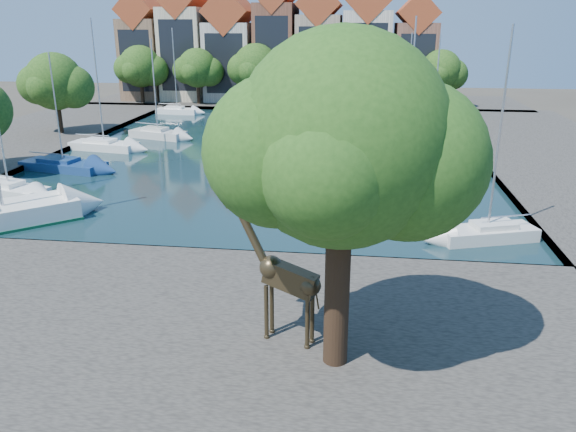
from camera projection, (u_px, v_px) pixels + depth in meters
name	position (u px, v px, depth m)	size (l,w,h in m)	color
ground	(194.00, 256.00, 28.12)	(160.00, 160.00, 0.00)	#38332B
water_basin	(269.00, 152.00, 50.59)	(38.00, 50.00, 0.08)	black
near_quay	(141.00, 322.00, 21.47)	(50.00, 14.00, 0.50)	#47443E
far_quay	(304.00, 102.00, 80.51)	(60.00, 16.00, 0.50)	#47443E
left_quay	(11.00, 142.00, 53.52)	(14.00, 52.00, 0.50)	#47443E
right_quay	(560.00, 157.00, 47.53)	(14.00, 52.00, 0.50)	#47443E
plane_tree	(346.00, 148.00, 16.25)	(8.32, 6.40, 10.62)	#332114
townhouse_west_end	(147.00, 49.00, 80.93)	(5.44, 9.18, 14.93)	brown
townhouse_west_mid	(186.00, 43.00, 79.92)	(5.94, 9.18, 16.79)	beige
townhouse_west_inner	(231.00, 50.00, 79.43)	(6.43, 9.18, 15.15)	beige
townhouse_center	(277.00, 43.00, 78.32)	(5.44, 9.18, 16.93)	brown
townhouse_east_inner	(319.00, 48.00, 77.81)	(5.94, 9.18, 15.79)	tan
townhouse_east_mid	(367.00, 45.00, 76.91)	(6.43, 9.18, 16.65)	beige
townhouse_east_end	(414.00, 53.00, 76.45)	(5.44, 9.18, 14.43)	brown
far_tree_far_west	(141.00, 68.00, 76.36)	(7.28, 5.60, 7.68)	#332114
far_tree_west	(198.00, 69.00, 75.44)	(6.76, 5.20, 7.36)	#332114
far_tree_mid_west	(257.00, 68.00, 74.41)	(7.80, 6.00, 8.00)	#332114
far_tree_mid_east	(317.00, 70.00, 73.50)	(7.02, 5.40, 7.52)	#332114
far_tree_east	(378.00, 70.00, 72.51)	(7.54, 5.80, 7.84)	#332114
far_tree_far_east	(441.00, 72.00, 71.60)	(6.76, 5.20, 7.36)	#332114
side_tree_left_far	(56.00, 83.00, 55.21)	(7.28, 5.60, 7.88)	#332114
giraffe_statue	(283.00, 277.00, 19.12)	(3.37, 1.36, 4.91)	#392E1C
sailboat_left_a	(9.00, 188.00, 37.29)	(5.97, 3.53, 10.30)	white
sailboat_left_b	(63.00, 164.00, 44.08)	(7.08, 3.65, 8.90)	navy
sailboat_left_c	(104.00, 144.00, 50.98)	(6.44, 3.09, 11.37)	white
sailboat_left_d	(158.00, 132.00, 56.07)	(6.11, 3.61, 9.51)	beige
sailboat_left_e	(177.00, 110.00, 70.94)	(5.25, 2.11, 10.36)	white
sailboat_right_a	(488.00, 230.00, 29.86)	(5.46, 3.34, 10.97)	silver
sailboat_right_b	(407.00, 154.00, 46.86)	(7.54, 4.32, 11.49)	navy
sailboat_right_c	(432.00, 136.00, 54.27)	(6.22, 2.88, 9.91)	white
sailboat_right_d	(406.00, 115.00, 66.40)	(6.21, 3.81, 9.88)	silver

